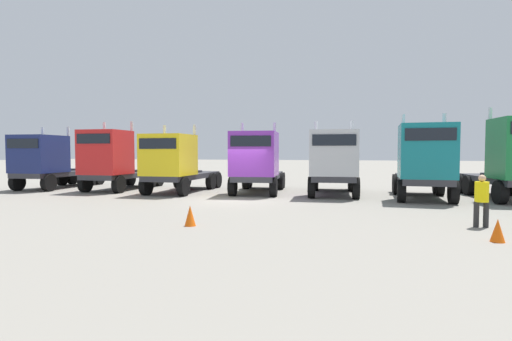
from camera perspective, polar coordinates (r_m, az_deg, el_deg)
ground at (r=19.26m, az=-2.87°, el=-4.32°), size 200.00×200.00×0.00m
semi_truck_navy at (r=28.11m, az=-28.06°, el=1.23°), size 2.91×6.46×3.98m
semi_truck_red at (r=25.21m, az=-20.13°, el=1.42°), size 2.72×6.15×4.22m
semi_truck_yellow at (r=22.72m, az=-11.72°, el=1.10°), size 2.62×6.47×3.92m
semi_truck_purple at (r=21.94m, az=0.06°, el=1.28°), size 3.20×6.60×4.04m
semi_truck_silver at (r=21.35m, az=11.21°, el=1.20°), size 2.98×6.46×4.06m
semi_truck_teal at (r=20.64m, az=23.28°, el=1.25°), size 2.70×6.05×4.25m
visitor_in_hivis at (r=14.08m, az=29.95°, el=-3.36°), size 0.45×0.44×1.64m
traffic_cone_near at (r=12.69m, az=-9.55°, el=-6.48°), size 0.36×0.36×0.66m
traffic_cone_far at (r=12.09m, az=31.68°, el=-7.42°), size 0.36×0.36×0.61m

